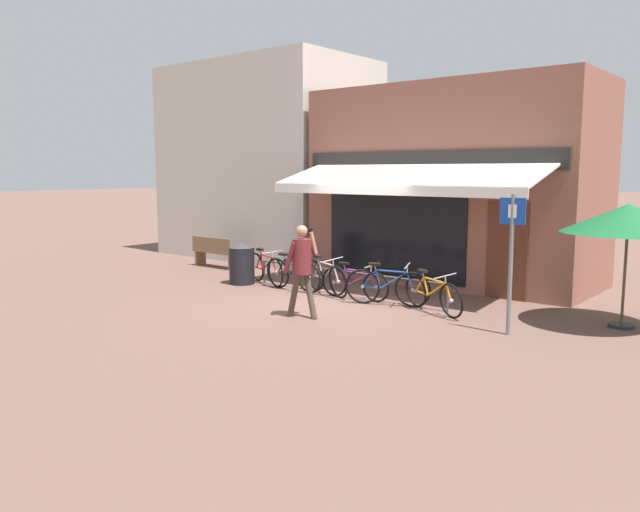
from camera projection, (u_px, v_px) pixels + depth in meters
The scene contains 15 objects.
ground_plane at pixel (330, 303), 13.06m from camera, with size 160.00×160.00×0.00m, color brown.
shop_front at pixel (453, 185), 15.55m from camera, with size 6.96×4.68×4.81m.
neighbour_building at pixel (268, 162), 20.24m from camera, with size 6.53×4.00×6.08m.
bike_rack_rail at pixel (346, 274), 13.71m from camera, with size 5.11×0.04×0.57m.
bicycle_red at pixel (266, 269), 15.17m from camera, with size 1.66×0.73×0.87m.
bicycle_black at pixel (293, 274), 14.34m from camera, with size 1.71×0.52×0.88m.
bicycle_silver at pixel (326, 277), 13.90m from camera, with size 1.68×0.80×0.89m.
bicycle_purple at pixel (354, 283), 13.37m from camera, with size 1.71×0.52×0.79m.
bicycle_blue at pixel (387, 287), 12.72m from camera, with size 1.72×0.71×0.89m.
bicycle_orange at pixel (433, 294), 12.10m from camera, with size 1.69×0.88×0.84m.
pedestrian_adult at pixel (302, 261), 11.60m from camera, with size 0.64×0.54×1.76m.
litter_bin at pixel (242, 263), 15.19m from camera, with size 0.63×0.63×1.02m.
parking_sign at pixel (511, 249), 10.32m from camera, with size 0.44×0.07×2.36m.
cafe_parasol at pixel (628, 219), 10.75m from camera, with size 2.25×2.25×2.18m.
park_bench at pixel (215, 251), 17.82m from camera, with size 1.60×0.45×0.87m.
Camera 1 is at (7.97, -10.03, 2.73)m, focal length 35.00 mm.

